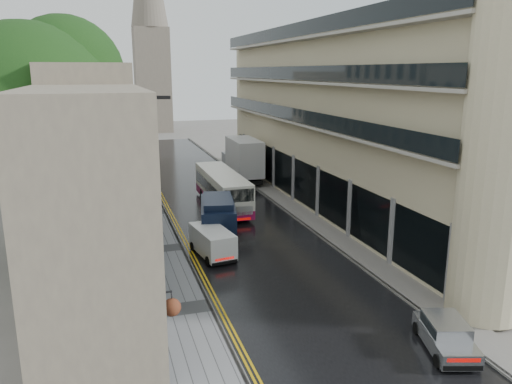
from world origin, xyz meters
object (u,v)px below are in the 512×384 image
tree_far (57,128)px  lamp_post_near (157,174)px  lamp_post_far (139,150)px  tree_near (33,141)px  navy_van (203,225)px  cream_bus (217,199)px  silver_hatchback (439,351)px  pedestrian (156,237)px  white_van (208,251)px  white_lorry (236,164)px

tree_far → lamp_post_near: tree_far is taller
lamp_post_far → tree_far: bearing=-174.1°
tree_near → navy_van: size_ratio=2.56×
tree_near → lamp_post_far: tree_near is taller
cream_bus → silver_hatchback: 21.73m
pedestrian → lamp_post_near: size_ratio=0.21×
navy_van → white_van: bearing=-85.3°
cream_bus → white_van: 9.55m
navy_van → lamp_post_far: (-2.61, 14.48, 2.71)m
silver_hatchback → lamp_post_far: size_ratio=0.44×
navy_van → tree_far: bearing=134.2°
tree_far → white_lorry: size_ratio=1.52×
silver_hatchback → lamp_post_far: bearing=122.3°
tree_far → white_lorry: tree_far is taller
tree_near → white_van: (8.94, -4.13, -6.06)m
white_lorry → lamp_post_near: (-8.94, -15.21, 2.53)m
tree_near → tree_far: tree_near is taller
tree_near → white_lorry: tree_near is taller
tree_far → white_lorry: bearing=7.1°
tree_near → navy_van: (9.31, -0.80, -5.54)m
lamp_post_near → lamp_post_far: 14.00m
tree_near → silver_hatchback: size_ratio=3.98×
white_lorry → lamp_post_far: size_ratio=1.03×
white_lorry → silver_hatchback: bearing=-90.0°
tree_near → white_lorry: 22.14m
tree_near → lamp_post_far: (6.70, 13.68, -2.83)m
white_lorry → silver_hatchback: (-0.63, -31.31, -1.50)m
lamp_post_near → white_van: bearing=-42.6°
silver_hatchback → white_lorry: bearing=105.7°
tree_far → pedestrian: bearing=-67.2°
tree_near → pedestrian: size_ratio=7.11×
silver_hatchback → navy_van: 16.63m
lamp_post_near → lamp_post_far: bearing=107.1°
silver_hatchback → pedestrian: bearing=136.9°
tree_far → white_van: bearing=-63.2°
white_van → lamp_post_near: (-2.23, 3.82, 3.82)m
navy_van → lamp_post_near: lamp_post_near is taller
lamp_post_far → white_lorry: bearing=7.6°
tree_near → white_lorry: (15.65, 14.91, -4.77)m
silver_hatchback → pedestrian: size_ratio=1.79×
tree_far → cream_bus: size_ratio=1.21×
white_van → pedestrian: pedestrian is taller
tree_far → lamp_post_near: bearing=-64.3°
white_lorry → pedestrian: white_lorry is taller
navy_van → tree_near: bearing=-173.9°
white_lorry → silver_hatchback: white_lorry is taller
white_lorry → lamp_post_near: size_ratio=0.89×
pedestrian → lamp_post_far: lamp_post_far is taller
lamp_post_far → lamp_post_near: bearing=-90.2°
white_lorry → pedestrian: 18.82m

